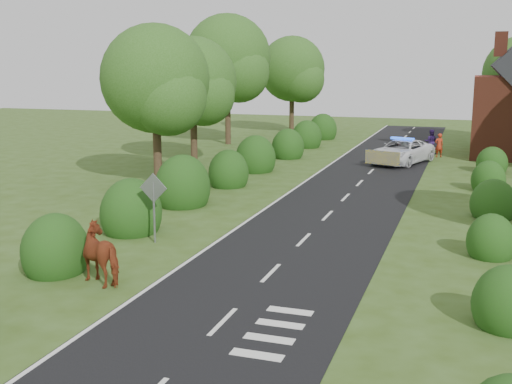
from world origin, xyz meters
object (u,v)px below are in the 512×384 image
(road_sign, at_px, (154,198))
(cow, at_px, (105,258))
(pedestrian_red, at_px, (439,145))
(police_van, at_px, (402,152))
(pedestrian_purple, at_px, (431,142))

(road_sign, height_order, cow, road_sign)
(pedestrian_red, bearing_deg, road_sign, 45.74)
(police_van, bearing_deg, pedestrian_purple, 92.70)
(pedestrian_red, height_order, pedestrian_purple, pedestrian_purple)
(road_sign, bearing_deg, cow, -81.79)
(cow, bearing_deg, pedestrian_purple, -172.35)
(cow, distance_m, pedestrian_purple, 32.25)
(pedestrian_red, xyz_separation_m, pedestrian_purple, (-0.65, 1.45, 0.06))
(pedestrian_red, bearing_deg, police_van, 34.64)
(road_sign, relative_size, pedestrian_red, 1.54)
(police_van, relative_size, pedestrian_purple, 3.45)
(cow, xyz_separation_m, pedestrian_red, (7.85, 29.98, 0.09))
(police_van, xyz_separation_m, pedestrian_purple, (1.47, 5.22, 0.11))
(police_van, height_order, pedestrian_purple, pedestrian_purple)
(police_van, bearing_deg, cow, -83.86)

